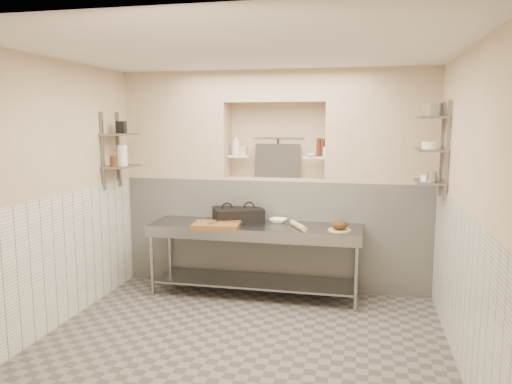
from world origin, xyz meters
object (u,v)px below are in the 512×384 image
(cutting_board, at_px, (216,225))
(jug_left, at_px, (122,155))
(prep_table, at_px, (254,245))
(mixing_bowl, at_px, (278,221))
(panini_press, at_px, (238,214))
(rolling_pin, at_px, (298,226))
(bottle_soap, at_px, (236,145))
(bread_loaf, at_px, (340,225))
(bowl_alcove, at_px, (311,155))

(cutting_board, height_order, jug_left, jug_left)
(prep_table, height_order, mixing_bowl, mixing_bowl)
(jug_left, bearing_deg, prep_table, 3.54)
(cutting_board, height_order, mixing_bowl, mixing_bowl)
(prep_table, xyz_separation_m, jug_left, (-1.68, -0.10, 1.10))
(mixing_bowl, bearing_deg, prep_table, -142.71)
(mixing_bowl, height_order, jug_left, jug_left)
(panini_press, bearing_deg, mixing_bowl, -26.93)
(panini_press, relative_size, rolling_pin, 1.74)
(prep_table, xyz_separation_m, bottle_soap, (-0.37, 0.55, 1.21))
(rolling_pin, relative_size, jug_left, 1.66)
(cutting_board, distance_m, bottle_soap, 1.20)
(cutting_board, bearing_deg, bottle_soap, 86.25)
(prep_table, relative_size, panini_press, 3.54)
(prep_table, bearing_deg, bottle_soap, 123.73)
(prep_table, bearing_deg, mixing_bowl, 37.29)
(panini_press, xyz_separation_m, cutting_board, (-0.16, -0.43, -0.06))
(mixing_bowl, distance_m, bottle_soap, 1.17)
(mixing_bowl, relative_size, bread_loaf, 1.13)
(jug_left, bearing_deg, mixing_bowl, 8.88)
(mixing_bowl, xyz_separation_m, bowl_alcove, (0.37, 0.32, 0.81))
(prep_table, relative_size, bowl_alcove, 20.26)
(cutting_board, xyz_separation_m, mixing_bowl, (0.68, 0.41, 0.00))
(bowl_alcove, relative_size, jug_left, 0.50)
(cutting_board, height_order, bread_loaf, bread_loaf)
(mixing_bowl, xyz_separation_m, bottle_soap, (-0.63, 0.35, 0.92))
(prep_table, relative_size, jug_left, 10.23)
(rolling_pin, distance_m, bottle_soap, 1.44)
(bottle_soap, bearing_deg, bread_loaf, -25.16)
(panini_press, relative_size, jug_left, 2.89)
(mixing_bowl, relative_size, bowl_alcove, 1.68)
(rolling_pin, xyz_separation_m, bottle_soap, (-0.92, 0.63, 0.92))
(prep_table, distance_m, cutting_board, 0.55)
(prep_table, bearing_deg, cutting_board, -153.08)
(rolling_pin, height_order, bowl_alcove, bowl_alcove)
(panini_press, xyz_separation_m, mixing_bowl, (0.52, -0.02, -0.06))
(rolling_pin, bearing_deg, panini_press, 160.22)
(prep_table, distance_m, bowl_alcove, 1.36)
(bread_loaf, bearing_deg, jug_left, 179.95)
(panini_press, xyz_separation_m, rolling_pin, (0.81, -0.29, -0.05))
(rolling_pin, height_order, jug_left, jug_left)
(prep_table, distance_m, rolling_pin, 0.62)
(jug_left, bearing_deg, bread_loaf, -0.05)
(panini_press, height_order, bowl_alcove, bowl_alcove)
(bottle_soap, bearing_deg, mixing_bowl, -29.29)
(bowl_alcove, xyz_separation_m, jug_left, (-2.30, -0.62, 0.01))
(prep_table, bearing_deg, jug_left, -176.46)
(bread_loaf, bearing_deg, bowl_alcove, 123.19)
(prep_table, xyz_separation_m, panini_press, (-0.26, 0.22, 0.34))
(mixing_bowl, distance_m, jug_left, 2.12)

